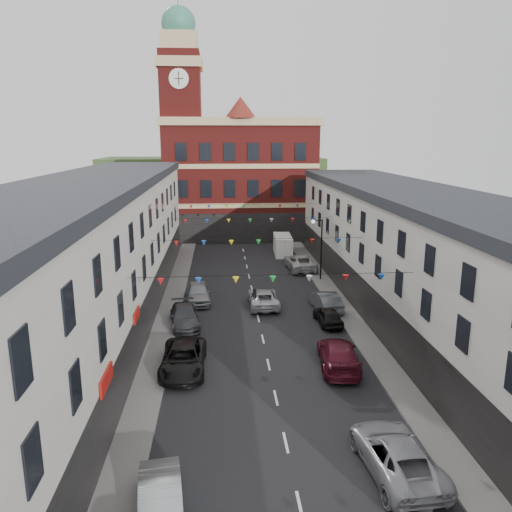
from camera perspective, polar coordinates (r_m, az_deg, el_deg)
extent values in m
plane|color=black|center=(34.62, 0.79, -9.47)|extent=(160.00, 160.00, 0.00)
cube|color=#605E5B|center=(36.56, -10.44, -8.30)|extent=(1.80, 64.00, 0.15)
cube|color=#605E5B|center=(37.60, 11.15, -7.72)|extent=(1.80, 64.00, 0.15)
cube|color=beige|center=(35.04, -18.94, -1.30)|extent=(8.00, 56.00, 10.00)
cube|color=black|center=(34.16, -19.62, 7.42)|extent=(8.40, 56.00, 0.70)
cube|color=black|center=(35.21, -12.10, -6.58)|extent=(0.12, 56.00, 3.20)
cube|color=silver|center=(36.99, 19.21, -1.38)|extent=(8.00, 56.00, 9.00)
cube|color=black|center=(36.14, 19.79, 6.09)|extent=(8.40, 56.00, 0.70)
cube|color=black|center=(36.42, 12.96, -5.95)|extent=(0.12, 56.00, 3.20)
cube|color=maroon|center=(70.12, -1.90, 8.43)|extent=(20.00, 12.00, 15.00)
cube|color=tan|center=(69.90, -1.95, 14.98)|extent=(20.60, 12.60, 1.00)
cone|color=maroon|center=(64.99, -1.78, 16.62)|extent=(4.00, 4.00, 2.60)
cube|color=maroon|center=(66.99, -8.39, 11.93)|extent=(5.00, 5.00, 24.00)
cube|color=tan|center=(67.60, -8.71, 20.86)|extent=(5.60, 5.60, 1.20)
cube|color=tan|center=(67.92, -8.77, 22.62)|extent=(4.40, 4.40, 3.00)
sphere|color=#317B61|center=(68.40, -8.86, 24.76)|extent=(4.20, 4.20, 4.20)
cylinder|color=#317B61|center=(68.87, -8.93, 26.56)|extent=(0.12, 0.12, 1.20)
cylinder|color=white|center=(64.83, -8.82, 19.41)|extent=(2.40, 0.12, 2.40)
cube|color=#2F4C23|center=(94.19, -4.94, 8.09)|extent=(40.00, 14.00, 10.00)
cylinder|color=black|center=(47.94, 7.47, 0.64)|extent=(0.14, 0.14, 6.00)
cylinder|color=black|center=(47.32, 7.10, 4.06)|extent=(0.90, 0.10, 0.10)
sphere|color=beige|center=(47.25, 6.56, 3.94)|extent=(0.36, 0.36, 0.36)
imported|color=gray|center=(20.10, -10.86, -25.99)|extent=(2.11, 4.58, 1.45)
imported|color=black|center=(30.21, -8.30, -11.55)|extent=(2.61, 5.55, 1.53)
imported|color=#3A3B41|center=(37.09, -8.17, -6.84)|extent=(2.61, 5.12, 1.42)
imported|color=#92959A|center=(42.09, -6.63, -4.19)|extent=(2.24, 4.91, 1.63)
imported|color=#9899A0|center=(22.68, 15.73, -21.02)|extent=(2.99, 5.78, 1.56)
imported|color=#551120|center=(30.72, 9.43, -11.09)|extent=(2.84, 5.72, 1.60)
imported|color=black|center=(37.36, 8.22, -6.80)|extent=(1.82, 3.91, 1.30)
imported|color=#4F5257|center=(40.35, 7.93, -5.09)|extent=(2.07, 4.77, 1.53)
imported|color=silver|center=(52.35, 5.06, -0.69)|extent=(2.99, 5.93, 1.61)
imported|color=silver|center=(40.85, 0.85, -4.80)|extent=(2.40, 5.14, 1.42)
cube|color=white|center=(59.09, 3.07, 1.26)|extent=(2.17, 5.16, 2.25)
imported|color=black|center=(40.18, -0.18, -4.91)|extent=(0.73, 0.62, 1.70)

